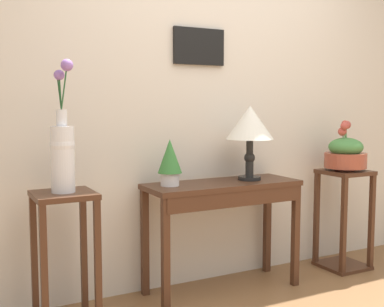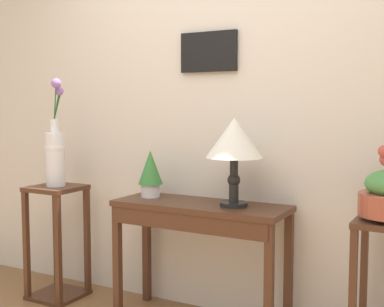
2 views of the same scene
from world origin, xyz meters
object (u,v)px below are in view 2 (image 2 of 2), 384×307
Objects in this scene: table_lamp at (234,141)px; potted_plant_on_console at (150,171)px; pedestal_stand_left at (57,242)px; flower_vase_tall_left at (55,151)px; console_table at (199,223)px.

table_lamp is 0.64m from potted_plant_on_console.
flower_vase_tall_left is at bearing 46.06° from pedestal_stand_left.
potted_plant_on_console is at bearing 8.67° from flower_vase_tall_left.
console_table is 1.45× the size of flower_vase_tall_left.
flower_vase_tall_left reaches higher than potted_plant_on_console.
console_table is at bearing 2.96° from pedestal_stand_left.
table_lamp reaches higher than pedestal_stand_left.
table_lamp is 1.70× the size of potted_plant_on_console.
flower_vase_tall_left is (-0.71, -0.11, 0.11)m from potted_plant_on_console.
table_lamp is 0.70× the size of flower_vase_tall_left.
potted_plant_on_console reaches higher than console_table.
console_table is 1.11m from pedestal_stand_left.
pedestal_stand_left is (-1.09, -0.06, -0.24)m from console_table.
pedestal_stand_left is at bearing -133.94° from flower_vase_tall_left.
pedestal_stand_left is at bearing -171.25° from potted_plant_on_console.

